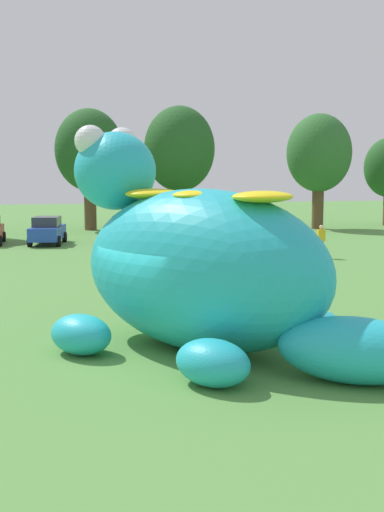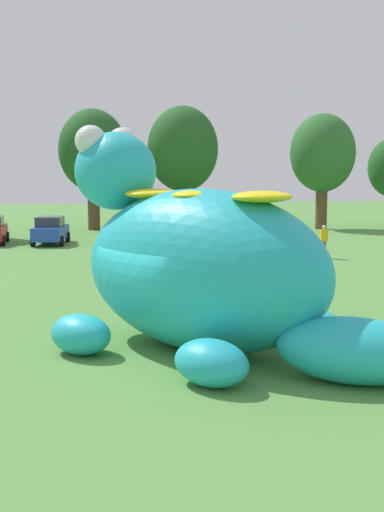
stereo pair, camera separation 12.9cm
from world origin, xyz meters
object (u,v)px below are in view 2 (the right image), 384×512
object	(u,v)px
giant_inflatable_creature	(202,267)
spectator_wandering	(196,240)
car_blue	(51,230)
spectator_by_cars	(111,259)
spectator_mid_field	(324,242)

from	to	relation	value
giant_inflatable_creature	spectator_wandering	world-z (taller)	giant_inflatable_creature
spectator_wandering	car_blue	bearing A→B (deg)	133.22
spectator_by_cars	spectator_wandering	xyz separation A→B (m)	(5.07, 6.32, 0.00)
giant_inflatable_creature	spectator_mid_field	world-z (taller)	giant_inflatable_creature
giant_inflatable_creature	car_blue	world-z (taller)	giant_inflatable_creature
spectator_mid_field	spectator_by_cars	size ratio (longest dim) A/B	1.00
spectator_mid_field	spectator_wandering	distance (m)	6.59
spectator_by_cars	spectator_wandering	bearing A→B (deg)	51.23
car_blue	spectator_by_cars	distance (m)	14.35
car_blue	spectator_by_cars	bearing A→B (deg)	-80.78
spectator_mid_field	giant_inflatable_creature	bearing A→B (deg)	-123.38
car_blue	spectator_wandering	bearing A→B (deg)	-46.78
car_blue	spectator_mid_field	world-z (taller)	car_blue
car_blue	spectator_wandering	distance (m)	10.77
giant_inflatable_creature	car_blue	xyz separation A→B (m)	(-3.39, 25.45, -1.19)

